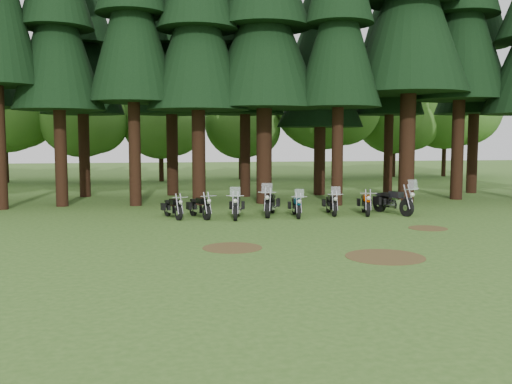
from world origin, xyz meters
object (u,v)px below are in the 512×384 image
motorcycle_1 (200,208)px  motorcycle_2 (236,207)px  motorcycle_0 (173,208)px  motorcycle_4 (296,207)px  motorcycle_6 (366,204)px  motorcycle_7 (393,202)px  motorcycle_5 (331,204)px  motorcycle_3 (270,204)px

motorcycle_1 → motorcycle_2: motorcycle_2 is taller
motorcycle_0 → motorcycle_4: bearing=-22.5°
motorcycle_6 → motorcycle_7: 1.20m
motorcycle_7 → motorcycle_2: bearing=163.1°
motorcycle_0 → motorcycle_5: 6.76m
motorcycle_0 → motorcycle_1: 1.09m
motorcycle_5 → motorcycle_7: size_ratio=0.83×
motorcycle_1 → motorcycle_4: motorcycle_4 is taller
motorcycle_0 → motorcycle_2: motorcycle_2 is taller
motorcycle_5 → motorcycle_6: 1.49m
motorcycle_0 → motorcycle_7: (9.42, -0.30, 0.12)m
motorcycle_3 → motorcycle_5: 2.67m
motorcycle_6 → motorcycle_2: bearing=-163.0°
motorcycle_4 → motorcycle_1: bearing=-178.1°
motorcycle_7 → motorcycle_1: bearing=160.4°
motorcycle_3 → motorcycle_6: 4.15m
motorcycle_0 → motorcycle_2: bearing=-27.9°
motorcycle_0 → motorcycle_6: 8.23m
motorcycle_2 → motorcycle_7: size_ratio=0.89×
motorcycle_1 → motorcycle_3: size_ratio=0.87×
motorcycle_4 → motorcycle_5: motorcycle_5 is taller
motorcycle_1 → motorcycle_6: (7.14, -0.08, 0.01)m
motorcycle_0 → motorcycle_5: bearing=-17.4°
motorcycle_2 → motorcycle_4: bearing=11.0°
motorcycle_5 → motorcycle_3: bearing=-174.4°
motorcycle_3 → motorcycle_5: motorcycle_3 is taller
motorcycle_4 → motorcycle_5: size_ratio=0.97×
motorcycle_5 → motorcycle_7: (2.66, -0.33, 0.10)m
motorcycle_1 → motorcycle_4: (4.01, -0.34, -0.01)m
motorcycle_6 → motorcycle_7: motorcycle_7 is taller
motorcycle_5 → motorcycle_6: bearing=-1.0°
motorcycle_5 → motorcycle_2: bearing=-166.2°
motorcycle_2 → motorcycle_3: 1.62m
motorcycle_0 → motorcycle_6: (8.23, -0.17, 0.03)m
motorcycle_1 → motorcycle_7: (8.33, -0.20, 0.10)m
motorcycle_1 → motorcycle_3: bearing=-14.4°
motorcycle_1 → motorcycle_3: motorcycle_3 is taller
motorcycle_1 → motorcycle_2: 1.52m
motorcycle_2 → motorcycle_7: (6.86, 0.17, 0.07)m
motorcycle_6 → motorcycle_7: bearing=8.4°
motorcycle_7 → motorcycle_0: bearing=160.0°
motorcycle_2 → motorcycle_5: size_ratio=1.07×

